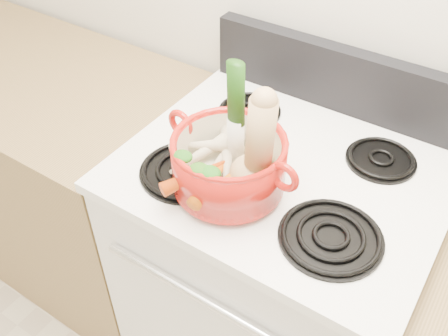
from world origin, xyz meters
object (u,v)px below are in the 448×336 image
Objects in this scene: dutch_oven at (229,163)px; squash at (258,149)px; leek at (236,114)px; stove_body at (273,282)px.

dutch_oven is 0.12m from squash.
leek is (-0.09, 0.06, 0.02)m from squash.
leek reaches higher than dutch_oven.
dutch_oven is 0.92× the size of leek.
dutch_oven is at bearing -70.92° from leek.
stove_body is 0.68m from leek.
stove_body is 0.59m from dutch_oven.
squash is at bearing -87.86° from stove_body.
squash is at bearing -2.53° from dutch_oven.
dutch_oven reaches higher than stove_body.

